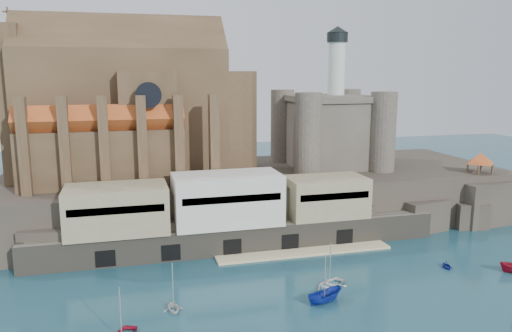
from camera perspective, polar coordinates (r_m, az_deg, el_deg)
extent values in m
plane|color=#173F4D|center=(69.30, 9.32, -14.95)|extent=(300.00, 300.00, 0.00)
cube|color=#2C2621|center=(103.28, 0.27, -3.22)|extent=(100.00, 34.00, 10.00)
cube|color=#2C2621|center=(85.36, -22.23, -8.45)|extent=(9.00, 5.00, 6.00)
cube|color=#2C2621|center=(84.69, -11.34, -7.99)|extent=(9.00, 5.00, 6.00)
cube|color=#2C2621|center=(87.24, -0.05, -7.22)|extent=(9.00, 5.00, 6.00)
cube|color=#2C2621|center=(92.89, 10.20, -6.27)|extent=(9.00, 5.00, 6.00)
cube|color=#2C2621|center=(100.56, 18.52, -5.35)|extent=(9.00, 5.00, 6.00)
cube|color=#5F594C|center=(85.86, -1.83, -8.05)|extent=(70.00, 6.00, 4.50)
cube|color=beige|center=(85.25, 5.54, -9.73)|extent=(30.00, 4.00, 0.40)
cube|color=black|center=(81.44, -16.83, -10.07)|extent=(3.00, 0.40, 2.60)
cube|color=black|center=(81.61, -9.70, -9.70)|extent=(3.00, 0.40, 2.60)
cube|color=black|center=(83.00, -2.72, -9.21)|extent=(3.00, 0.40, 2.60)
cube|color=black|center=(85.54, 3.91, -8.60)|extent=(3.00, 0.40, 2.60)
cube|color=black|center=(89.13, 10.07, -7.94)|extent=(3.00, 0.40, 2.60)
cube|color=gray|center=(83.07, -15.62, -4.77)|extent=(16.00, 9.00, 7.50)
cube|color=silver|center=(84.54, -3.33, -3.77)|extent=(18.00, 9.00, 8.50)
cube|color=gray|center=(89.96, 7.99, -3.46)|extent=(14.00, 8.00, 7.00)
cube|color=#483522|center=(99.02, -14.79, 5.80)|extent=(38.00, 14.00, 24.00)
cube|color=#483522|center=(98.80, -15.12, 12.75)|extent=(38.00, 13.01, 13.01)
cylinder|color=#483522|center=(101.08, -3.87, 5.08)|extent=(14.00, 14.00, 20.00)
cube|color=#483522|center=(99.29, -12.42, 4.76)|extent=(10.00, 20.00, 20.00)
cube|color=#483522|center=(90.50, -17.06, 0.79)|extent=(28.00, 5.00, 10.00)
cube|color=#483522|center=(109.28, -16.75, 2.43)|extent=(28.00, 5.00, 10.00)
cube|color=#B34B1E|center=(89.66, -17.29, 4.94)|extent=(28.00, 5.66, 5.66)
cube|color=#B34B1E|center=(108.58, -16.94, 5.88)|extent=(28.00, 5.66, 5.66)
cube|color=#483522|center=(100.61, -25.78, 6.31)|extent=(4.00, 10.00, 28.00)
cylinder|color=black|center=(86.86, -12.19, 7.93)|extent=(4.40, 0.30, 4.40)
cube|color=#483522|center=(88.40, -25.02, 1.99)|extent=(1.60, 2.20, 16.00)
cube|color=#483522|center=(87.52, -21.02, 2.21)|extent=(1.60, 2.20, 16.00)
cube|color=#483522|center=(87.07, -16.96, 2.42)|extent=(1.60, 2.20, 16.00)
cube|color=#483522|center=(87.07, -12.88, 2.61)|extent=(1.60, 2.20, 16.00)
cube|color=#483522|center=(87.50, -8.82, 2.79)|extent=(1.60, 2.20, 16.00)
cube|color=#483522|center=(88.37, -4.82, 2.96)|extent=(1.60, 2.20, 16.00)
cube|color=#4D463C|center=(107.28, 8.43, 3.70)|extent=(16.00, 16.00, 14.00)
cube|color=#4D463C|center=(106.65, 8.54, 7.65)|extent=(17.00, 17.00, 1.20)
cylinder|color=#4D463C|center=(96.81, 5.96, 3.61)|extent=(5.20, 5.20, 16.00)
cylinder|color=#4D463C|center=(103.58, 14.28, 3.80)|extent=(5.20, 5.20, 16.00)
cylinder|color=#4D463C|center=(111.80, 3.03, 4.60)|extent=(5.20, 5.20, 16.00)
cylinder|color=#4D463C|center=(117.71, 10.48, 4.74)|extent=(5.20, 5.20, 16.00)
cylinder|color=silver|center=(109.15, 9.17, 10.64)|extent=(3.60, 3.60, 12.00)
cylinder|color=black|center=(109.39, 9.29, 14.31)|extent=(4.40, 4.40, 2.00)
cone|color=black|center=(109.51, 9.31, 15.15)|extent=(4.60, 4.60, 1.40)
cube|color=#2C2621|center=(110.31, 23.95, -3.61)|extent=(12.00, 10.00, 8.70)
cube|color=#2C2621|center=(106.06, 23.19, -5.13)|extent=(6.00, 5.00, 5.00)
cube|color=#2C2621|center=(115.25, 25.22, -3.81)|extent=(5.00, 4.00, 6.00)
cube|color=#483522|center=(109.36, 24.12, -1.32)|extent=(4.20, 4.20, 0.30)
cylinder|color=#483522|center=(106.88, 24.05, -0.78)|extent=(0.36, 0.36, 3.20)
cylinder|color=#483522|center=(108.91, 25.36, -0.68)|extent=(0.36, 0.36, 3.20)
cylinder|color=#483522|center=(109.33, 23.00, -0.46)|extent=(0.36, 0.36, 3.20)
cylinder|color=#483522|center=(111.31, 24.31, -0.37)|extent=(0.36, 0.36, 3.20)
pyramid|color=#B34B1E|center=(108.64, 24.29, 0.82)|extent=(6.40, 6.40, 2.20)
imported|color=navy|center=(68.67, 7.82, -15.16)|extent=(2.59, 2.56, 5.38)
imported|color=silver|center=(66.71, -9.39, -16.02)|extent=(3.07, 2.13, 3.30)
imported|color=white|center=(73.28, 8.40, -13.45)|extent=(2.95, 3.86, 5.38)
imported|color=navy|center=(84.16, 20.93, -10.80)|extent=(2.52, 1.84, 2.63)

